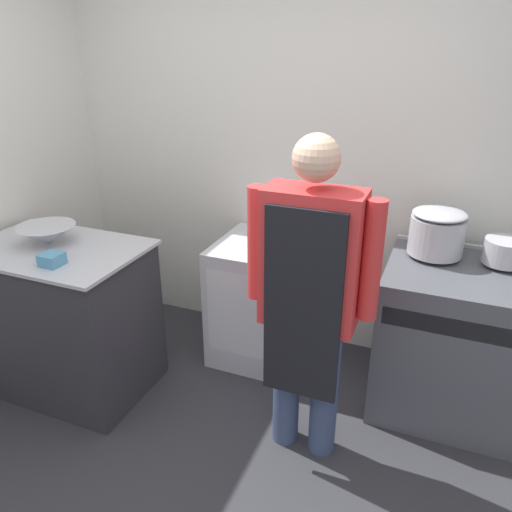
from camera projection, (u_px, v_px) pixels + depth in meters
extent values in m
plane|color=#2D2D33|center=(178.00, 499.00, 2.39)|extent=(14.00, 14.00, 0.00)
cube|color=silver|center=(294.00, 151.00, 3.25)|extent=(8.00, 0.05, 2.70)
cube|color=silver|center=(25.00, 151.00, 3.26)|extent=(0.05, 8.00, 2.70)
cube|color=#2D2D33|center=(67.00, 320.00, 3.03)|extent=(0.96, 0.65, 0.91)
cube|color=#B2B5BC|center=(54.00, 249.00, 2.84)|extent=(1.00, 0.68, 0.02)
cube|color=#4C4F56|center=(455.00, 340.00, 2.85)|extent=(0.83, 0.72, 0.88)
cube|color=#B2B5BC|center=(461.00, 328.00, 2.44)|extent=(0.77, 0.03, 0.10)
cube|color=#B2B5BC|center=(469.00, 246.00, 2.96)|extent=(0.83, 0.03, 0.02)
cube|color=silver|center=(261.00, 300.00, 3.36)|extent=(0.56, 0.62, 0.82)
cube|color=silver|center=(243.00, 316.00, 3.08)|extent=(0.48, 0.02, 0.57)
cylinder|color=#38476B|center=(287.00, 380.00, 2.61)|extent=(0.14, 0.14, 0.77)
cylinder|color=#38476B|center=(325.00, 390.00, 2.54)|extent=(0.14, 0.14, 0.77)
cube|color=red|center=(312.00, 259.00, 2.29)|extent=(0.45, 0.22, 0.66)
cube|color=black|center=(302.00, 309.00, 2.26)|extent=(0.36, 0.02, 0.95)
cylinder|color=red|center=(257.00, 244.00, 2.37)|extent=(0.09, 0.09, 0.56)
cylinder|color=red|center=(372.00, 261.00, 2.18)|extent=(0.09, 0.09, 0.56)
sphere|color=beige|center=(317.00, 158.00, 2.10)|extent=(0.21, 0.21, 0.21)
cone|color=#B2B5BC|center=(47.00, 235.00, 2.87)|extent=(0.33, 0.33, 0.11)
cube|color=teal|center=(52.00, 259.00, 2.61)|extent=(0.11, 0.11, 0.07)
cylinder|color=#B2B5BC|center=(436.00, 236.00, 2.79)|extent=(0.30, 0.30, 0.22)
ellipsoid|color=#B2B5BC|center=(440.00, 214.00, 2.74)|extent=(0.29, 0.29, 0.05)
cylinder|color=#B2B5BC|center=(504.00, 252.00, 2.69)|extent=(0.22, 0.22, 0.13)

